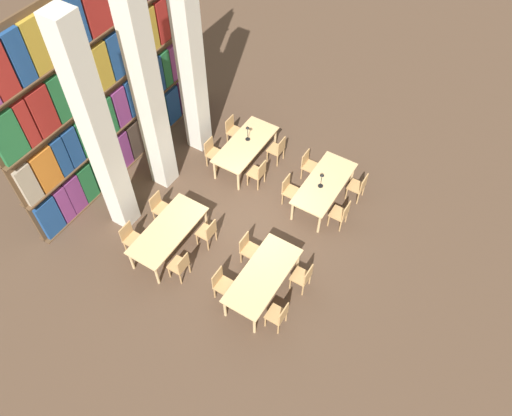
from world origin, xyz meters
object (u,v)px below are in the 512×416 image
Objects in this scene: reading_table_1 at (324,184)px; chair_8 at (180,265)px; reading_table_2 at (168,231)px; desk_lamp_1 at (248,131)px; pillar_right at (190,58)px; chair_7 at (309,165)px; chair_6 at (359,186)px; chair_0 at (279,315)px; chair_9 at (131,238)px; reading_table_0 at (263,276)px; desk_lamp_0 at (322,178)px; chair_13 at (213,152)px; pillar_left at (99,136)px; chair_1 at (222,283)px; chair_12 at (258,173)px; chair_10 at (208,232)px; chair_11 at (160,207)px; chair_5 at (290,190)px; chair_14 at (278,149)px; pillar_center at (148,95)px; reading_table_3 at (246,146)px; chair_4 at (341,214)px; chair_2 at (303,277)px; chair_3 at (248,248)px; chair_15 at (233,130)px.

reading_table_1 is 4.34m from chair_8.
desk_lamp_1 is at bearing 0.27° from reading_table_2.
chair_7 is at bearing -81.33° from pillar_right.
chair_6 is (0.57, -0.76, -0.18)m from reading_table_1.
chair_0 and chair_9 have the same top height.
reading_table_0 is 3.11m from desk_lamp_0.
reading_table_0 is 4.40m from chair_13.
pillar_left and pillar_right have the same top height.
chair_1 and chair_12 have the same top height.
chair_8 is 1.00× the size of chair_13.
chair_10 is 1.00× the size of chair_11.
chair_5 is 1.00× the size of chair_14.
pillar_center reaches higher than desk_lamp_1.
reading_table_3 is 0.93m from chair_14.
chair_11 is at bearing 128.61° from desk_lamp_0.
desk_lamp_0 reaches higher than reading_table_1.
chair_0 is at bearing -149.56° from chair_14.
chair_5 is 4.28m from chair_9.
chair_8 is at bearing -125.93° from reading_table_2.
chair_1 is (0.00, 1.52, 0.00)m from chair_0.
pillar_center is at bearing 141.30° from desk_lamp_1.
chair_4 is 5.34m from chair_9.
chair_8 is at bearing -17.25° from chair_5.
chair_13 is 1.78× the size of desk_lamp_1.
chair_3 is at bearing 90.00° from chair_2.
desk_lamp_0 is at bearing -100.52° from desk_lamp_1.
chair_12 is at bearing -126.37° from reading_table_3.
desk_lamp_1 reaches higher than chair_14.
pillar_right reaches higher than chair_11.
reading_table_1 is 4.52× the size of desk_lamp_0.
chair_2 is 2.71m from desk_lamp_0.
chair_12 reaches higher than reading_table_0.
chair_2 and chair_15 have the same top height.
chair_11 is at bearing 166.58° from desk_lamp_1.
chair_5 is at bearing 25.54° from chair_0.
chair_3 is 2.76m from reading_table_1.
chair_7 and chair_11 have the same top height.
chair_3 is 4.22m from chair_15.
desk_lamp_1 is at bearing 39.62° from chair_0.
chair_4 is 1.00× the size of chair_11.
chair_5 is at bearing 0.00° from chair_7.
chair_9 and chair_15 have the same top height.
chair_3 is 3.48m from chair_14.
chair_4 is at bearing -113.61° from desk_lamp_0.
chair_13 is at bearing 97.40° from reading_table_1.
chair_9 is at bearing -64.42° from chair_3.
reading_table_3 is (3.51, -0.02, 0.00)m from reading_table_2.
reading_table_3 is 0.93m from chair_15.
reading_table_3 is at bearing 97.61° from chair_6.
reading_table_2 is (-2.87, 3.34, 0.18)m from chair_4.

